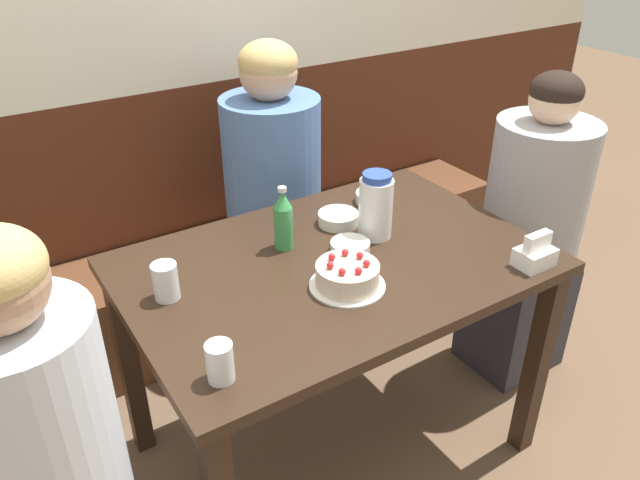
% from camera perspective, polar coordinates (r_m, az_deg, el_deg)
% --- Properties ---
extents(ground_plane, '(12.00, 12.00, 0.00)m').
position_cam_1_polar(ground_plane, '(2.33, 1.11, -18.09)').
color(ground_plane, brown).
extents(back_wall, '(4.80, 0.04, 2.50)m').
position_cam_1_polar(back_wall, '(2.55, -12.54, 18.29)').
color(back_wall, '#4C2314').
rests_on(back_wall, ground_plane).
extents(bench_seat, '(2.75, 0.38, 0.42)m').
position_cam_1_polar(bench_seat, '(2.75, -8.49, -4.01)').
color(bench_seat, '#56331E').
rests_on(bench_seat, ground_plane).
extents(dining_table, '(1.22, 0.82, 0.77)m').
position_cam_1_polar(dining_table, '(1.89, 1.31, -4.58)').
color(dining_table, black).
rests_on(dining_table, ground_plane).
extents(birthday_cake, '(0.21, 0.21, 0.09)m').
position_cam_1_polar(birthday_cake, '(1.70, 2.52, -3.30)').
color(birthday_cake, white).
rests_on(birthday_cake, dining_table).
extents(water_pitcher, '(0.11, 0.11, 0.21)m').
position_cam_1_polar(water_pitcher, '(1.92, 5.12, 3.10)').
color(water_pitcher, white).
rests_on(water_pitcher, dining_table).
extents(soju_bottle, '(0.06, 0.06, 0.20)m').
position_cam_1_polar(soju_bottle, '(1.86, -3.39, 1.88)').
color(soju_bottle, '#388E4C').
rests_on(soju_bottle, dining_table).
extents(napkin_holder, '(0.11, 0.08, 0.11)m').
position_cam_1_polar(napkin_holder, '(1.90, 19.07, -1.22)').
color(napkin_holder, white).
rests_on(napkin_holder, dining_table).
extents(bowl_soup_white, '(0.13, 0.13, 0.04)m').
position_cam_1_polar(bowl_soup_white, '(2.02, 1.67, 1.99)').
color(bowl_soup_white, white).
rests_on(bowl_soup_white, dining_table).
extents(bowl_rice_small, '(0.12, 0.12, 0.03)m').
position_cam_1_polar(bowl_rice_small, '(1.87, 2.77, -0.63)').
color(bowl_rice_small, white).
rests_on(bowl_rice_small, dining_table).
extents(bowl_side_dish, '(0.13, 0.13, 0.04)m').
position_cam_1_polar(bowl_side_dish, '(2.17, 4.97, 3.90)').
color(bowl_side_dish, white).
rests_on(bowl_side_dish, dining_table).
extents(glass_water_tall, '(0.06, 0.06, 0.10)m').
position_cam_1_polar(glass_water_tall, '(1.42, -9.14, -10.97)').
color(glass_water_tall, silver).
rests_on(glass_water_tall, dining_table).
extents(glass_tumbler_short, '(0.07, 0.07, 0.10)m').
position_cam_1_polar(glass_tumbler_short, '(1.70, -13.94, -3.69)').
color(glass_tumbler_short, silver).
rests_on(glass_tumbler_short, dining_table).
extents(person_teal_shirt, '(0.37, 0.37, 1.26)m').
position_cam_1_polar(person_teal_shirt, '(2.48, -4.26, 3.44)').
color(person_teal_shirt, '#33333D').
rests_on(person_teal_shirt, ground_plane).
extents(person_grey_tee, '(0.36, 0.36, 1.20)m').
position_cam_1_polar(person_grey_tee, '(2.46, 18.55, 0.29)').
color(person_grey_tee, '#33333D').
rests_on(person_grey_tee, ground_plane).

